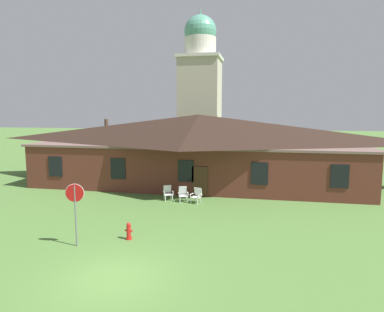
# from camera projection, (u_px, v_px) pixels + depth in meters

# --- Properties ---
(ground_plane) EXTENTS (200.00, 200.00, 0.00)m
(ground_plane) POSITION_uv_depth(u_px,v_px,m) (114.00, 278.00, 11.97)
(ground_plane) COLOR #517A38
(brick_building) EXTENTS (25.89, 10.40, 5.58)m
(brick_building) POSITION_uv_depth(u_px,v_px,m) (199.00, 148.00, 28.14)
(brick_building) COLOR brown
(brick_building) RESTS_ON ground
(dome_tower) EXTENTS (5.18, 5.18, 18.18)m
(dome_tower) POSITION_uv_depth(u_px,v_px,m) (200.00, 91.00, 41.69)
(dome_tower) COLOR #BCB29E
(dome_tower) RESTS_ON ground
(stop_sign) EXTENTS (0.78, 0.24, 2.76)m
(stop_sign) POSITION_uv_depth(u_px,v_px,m) (75.00, 202.00, 14.58)
(stop_sign) COLOR slate
(stop_sign) RESTS_ON ground
(lawn_chair_by_porch) EXTENTS (0.81, 0.85, 0.96)m
(lawn_chair_by_porch) POSITION_uv_depth(u_px,v_px,m) (168.00, 192.00, 22.56)
(lawn_chair_by_porch) COLOR white
(lawn_chair_by_porch) RESTS_ON ground
(lawn_chair_near_door) EXTENTS (0.76, 0.81, 0.96)m
(lawn_chair_near_door) POSITION_uv_depth(u_px,v_px,m) (183.00, 194.00, 22.20)
(lawn_chair_near_door) COLOR white
(lawn_chair_near_door) RESTS_ON ground
(lawn_chair_left_end) EXTENTS (0.75, 0.81, 0.96)m
(lawn_chair_left_end) POSITION_uv_depth(u_px,v_px,m) (197.00, 195.00, 21.78)
(lawn_chair_left_end) COLOR silver
(lawn_chair_left_end) RESTS_ON ground
(bare_tree_beside_building) EXTENTS (1.32, 1.26, 5.12)m
(bare_tree_beside_building) POSITION_uv_depth(u_px,v_px,m) (107.00, 145.00, 32.20)
(bare_tree_beside_building) COLOR brown
(bare_tree_beside_building) RESTS_ON ground
(fire_hydrant) EXTENTS (0.36, 0.28, 0.79)m
(fire_hydrant) POSITION_uv_depth(u_px,v_px,m) (129.00, 231.00, 15.55)
(fire_hydrant) COLOR red
(fire_hydrant) RESTS_ON ground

